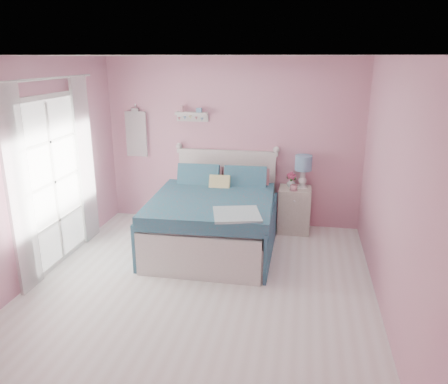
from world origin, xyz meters
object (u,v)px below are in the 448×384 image
(table_lamp, at_px, (303,165))
(vase, at_px, (291,183))
(teacup, at_px, (294,188))
(bed, at_px, (215,219))
(nightstand, at_px, (294,210))

(table_lamp, distance_m, vase, 0.33)
(table_lamp, distance_m, teacup, 0.37)
(bed, bearing_deg, vase, 36.68)
(table_lamp, bearing_deg, bed, -145.35)
(bed, bearing_deg, teacup, 29.20)
(table_lamp, bearing_deg, vase, 177.00)
(nightstand, height_order, table_lamp, table_lamp)
(nightstand, xyz_separation_m, vase, (-0.07, 0.05, 0.41))
(bed, distance_m, table_lamp, 1.58)
(bed, height_order, vase, bed)
(teacup, bearing_deg, table_lamp, 52.98)
(nightstand, bearing_deg, table_lamp, 23.85)
(table_lamp, bearing_deg, teacup, -127.02)
(vase, bearing_deg, teacup, -75.73)
(bed, distance_m, teacup, 1.29)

